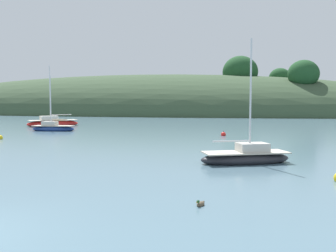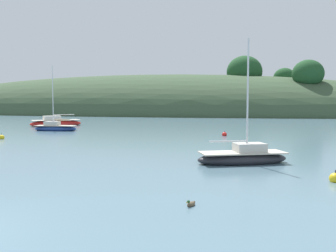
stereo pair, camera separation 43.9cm
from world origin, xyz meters
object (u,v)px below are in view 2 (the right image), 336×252
at_px(sailboat_teal_outer, 56,123).
at_px(duck_straggler, 191,204).
at_px(mooring_buoy_inner, 224,135).
at_px(mooring_buoy_channel, 335,179).
at_px(mooring_buoy_outer, 2,137).
at_px(sailboat_black_sloop, 243,157).
at_px(sailboat_orange_cutter, 55,128).

relative_size(sailboat_teal_outer, duck_straggler, 18.74).
relative_size(mooring_buoy_inner, mooring_buoy_channel, 1.00).
bearing_deg(mooring_buoy_outer, sailboat_black_sloop, -18.27).
distance_m(mooring_buoy_inner, duck_straggler, 22.08).
bearing_deg(mooring_buoy_inner, sailboat_black_sloop, -79.62).
bearing_deg(duck_straggler, sailboat_orange_cutter, 130.32).
height_order(sailboat_teal_outer, sailboat_black_sloop, sailboat_teal_outer).
relative_size(sailboat_black_sloop, mooring_buoy_inner, 11.54).
relative_size(sailboat_orange_cutter, mooring_buoy_outer, 11.04).
xyz_separation_m(mooring_buoy_channel, duck_straggler, (-4.56, -4.54, -0.07)).
distance_m(sailboat_teal_outer, mooring_buoy_outer, 16.37).
bearing_deg(duck_straggler, sailboat_teal_outer, 128.76).
xyz_separation_m(sailboat_orange_cutter, sailboat_black_sloop, (20.55, -15.28, -0.01)).
relative_size(mooring_buoy_outer, duck_straggler, 1.29).
bearing_deg(sailboat_black_sloop, mooring_buoy_channel, -42.13).
height_order(sailboat_teal_outer, sailboat_orange_cutter, sailboat_teal_outer).
bearing_deg(mooring_buoy_outer, duck_straggler, -37.25).
distance_m(sailboat_teal_outer, mooring_buoy_channel, 38.21).
xyz_separation_m(sailboat_black_sloop, mooring_buoy_outer, (-19.83, 6.55, -0.18)).
relative_size(mooring_buoy_outer, mooring_buoy_inner, 1.00).
bearing_deg(sailboat_black_sloop, mooring_buoy_outer, 161.73).
bearing_deg(mooring_buoy_outer, mooring_buoy_inner, 23.97).
height_order(mooring_buoy_outer, duck_straggler, mooring_buoy_outer).
relative_size(sailboat_orange_cutter, duck_straggler, 14.29).
bearing_deg(duck_straggler, sailboat_black_sloop, 83.09).
bearing_deg(mooring_buoy_inner, sailboat_orange_cutter, 176.56).
xyz_separation_m(sailboat_teal_outer, mooring_buoy_inner, (22.36, -7.89, -0.26)).
relative_size(sailboat_teal_outer, mooring_buoy_outer, 14.48).
bearing_deg(sailboat_orange_cutter, duck_straggler, -49.68).
xyz_separation_m(sailboat_black_sloop, mooring_buoy_channel, (3.62, -3.27, -0.18)).
bearing_deg(mooring_buoy_channel, sailboat_black_sloop, 137.87).
distance_m(mooring_buoy_channel, duck_straggler, 6.44).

